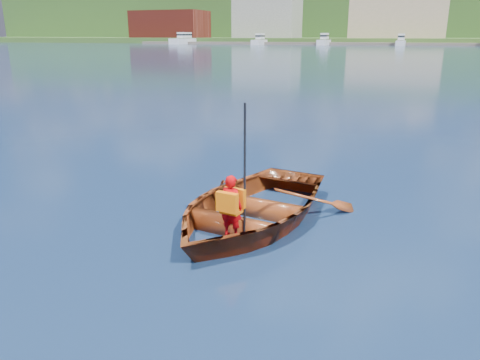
# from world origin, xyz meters

# --- Properties ---
(ground) EXTENTS (600.00, 600.00, 0.00)m
(ground) POSITION_xyz_m (0.00, 0.00, 0.00)
(ground) COLOR #10223E
(ground) RESTS_ON ground
(rowboat) EXTENTS (3.50, 4.50, 0.85)m
(rowboat) POSITION_xyz_m (0.52, 0.65, 0.28)
(rowboat) COLOR brown
(rowboat) RESTS_ON ground
(child_paddler) EXTENTS (0.39, 0.38, 2.05)m
(child_paddler) POSITION_xyz_m (0.54, -0.26, 0.62)
(child_paddler) COLOR #B10307
(child_paddler) RESTS_ON ground
(shoreline) EXTENTS (400.00, 140.00, 22.00)m
(shoreline) POSITION_xyz_m (0.00, 236.61, 10.32)
(shoreline) COLOR #466126
(shoreline) RESTS_ON ground
(dock) EXTENTS (160.00, 12.03, 0.80)m
(dock) POSITION_xyz_m (-9.15, 148.00, 0.40)
(dock) COLOR brown
(dock) RESTS_ON ground
(waterfront_buildings) EXTENTS (202.00, 16.00, 14.00)m
(waterfront_buildings) POSITION_xyz_m (-7.74, 165.00, 7.74)
(waterfront_buildings) COLOR maroon
(waterfront_buildings) RESTS_ON ground
(marina_yachts) EXTENTS (144.27, 13.85, 4.25)m
(marina_yachts) POSITION_xyz_m (4.80, 143.32, 1.38)
(marina_yachts) COLOR silver
(marina_yachts) RESTS_ON ground
(hillside_trees) EXTENTS (302.08, 81.98, 22.99)m
(hillside_trees) POSITION_xyz_m (2.33, 222.92, 15.07)
(hillside_trees) COLOR #382314
(hillside_trees) RESTS_ON ground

